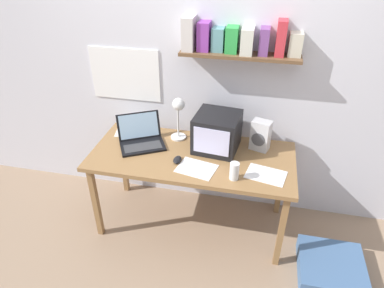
{
  "coord_description": "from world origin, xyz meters",
  "views": [
    {
      "loc": [
        0.49,
        -2.22,
        2.27
      ],
      "look_at": [
        0.0,
        0.0,
        0.84
      ],
      "focal_mm": 32.0,
      "sensor_mm": 36.0,
      "label": 1
    }
  ],
  "objects_px": {
    "space_heater": "(261,135)",
    "open_notebook": "(196,168)",
    "corner_desk": "(192,161)",
    "computer_mouse": "(177,160)",
    "juice_glass": "(234,172)",
    "printed_handout": "(266,175)",
    "floor_cushion": "(331,268)",
    "crt_monitor": "(217,132)",
    "desk_lamp": "(179,112)",
    "loose_paper_near_monitor": "(129,131)",
    "laptop": "(141,137)"
  },
  "relations": [
    {
      "from": "floor_cushion",
      "to": "space_heater",
      "type": "bearing_deg",
      "value": 140.81
    },
    {
      "from": "laptop",
      "to": "printed_handout",
      "type": "height_order",
      "value": "laptop"
    },
    {
      "from": "corner_desk",
      "to": "space_heater",
      "type": "xyz_separation_m",
      "value": [
        0.52,
        0.2,
        0.19
      ]
    },
    {
      "from": "desk_lamp",
      "to": "printed_handout",
      "type": "relative_size",
      "value": 1.25
    },
    {
      "from": "juice_glass",
      "to": "open_notebook",
      "type": "bearing_deg",
      "value": 168.19
    },
    {
      "from": "space_heater",
      "to": "loose_paper_near_monitor",
      "type": "bearing_deg",
      "value": -164.32
    },
    {
      "from": "laptop",
      "to": "space_heater",
      "type": "xyz_separation_m",
      "value": [
        0.98,
        0.13,
        0.07
      ]
    },
    {
      "from": "crt_monitor",
      "to": "computer_mouse",
      "type": "height_order",
      "value": "crt_monitor"
    },
    {
      "from": "space_heater",
      "to": "corner_desk",
      "type": "bearing_deg",
      "value": -141.15
    },
    {
      "from": "computer_mouse",
      "to": "laptop",
      "type": "bearing_deg",
      "value": 151.75
    },
    {
      "from": "crt_monitor",
      "to": "loose_paper_near_monitor",
      "type": "height_order",
      "value": "crt_monitor"
    },
    {
      "from": "corner_desk",
      "to": "printed_handout",
      "type": "distance_m",
      "value": 0.61
    },
    {
      "from": "printed_handout",
      "to": "juice_glass",
      "type": "bearing_deg",
      "value": -157.56
    },
    {
      "from": "computer_mouse",
      "to": "open_notebook",
      "type": "distance_m",
      "value": 0.18
    },
    {
      "from": "printed_handout",
      "to": "open_notebook",
      "type": "relative_size",
      "value": 0.99
    },
    {
      "from": "laptop",
      "to": "computer_mouse",
      "type": "xyz_separation_m",
      "value": [
        0.36,
        -0.2,
        -0.04
      ]
    },
    {
      "from": "printed_handout",
      "to": "floor_cushion",
      "type": "xyz_separation_m",
      "value": [
        0.58,
        -0.18,
        -0.68
      ]
    },
    {
      "from": "computer_mouse",
      "to": "floor_cushion",
      "type": "relative_size",
      "value": 0.22
    },
    {
      "from": "juice_glass",
      "to": "space_heater",
      "type": "height_order",
      "value": "space_heater"
    },
    {
      "from": "crt_monitor",
      "to": "printed_handout",
      "type": "bearing_deg",
      "value": -28.6
    },
    {
      "from": "desk_lamp",
      "to": "printed_handout",
      "type": "height_order",
      "value": "desk_lamp"
    },
    {
      "from": "corner_desk",
      "to": "open_notebook",
      "type": "bearing_deg",
      "value": -67.6
    },
    {
      "from": "juice_glass",
      "to": "corner_desk",
      "type": "bearing_deg",
      "value": 146.56
    },
    {
      "from": "floor_cushion",
      "to": "loose_paper_near_monitor",
      "type": "bearing_deg",
      "value": 162.61
    },
    {
      "from": "desk_lamp",
      "to": "laptop",
      "type": "bearing_deg",
      "value": 178.12
    },
    {
      "from": "laptop",
      "to": "loose_paper_near_monitor",
      "type": "height_order",
      "value": "laptop"
    },
    {
      "from": "printed_handout",
      "to": "floor_cushion",
      "type": "distance_m",
      "value": 0.91
    },
    {
      "from": "open_notebook",
      "to": "crt_monitor",
      "type": "bearing_deg",
      "value": 72.48
    },
    {
      "from": "juice_glass",
      "to": "open_notebook",
      "type": "relative_size",
      "value": 0.42
    },
    {
      "from": "loose_paper_near_monitor",
      "to": "computer_mouse",
      "type": "bearing_deg",
      "value": -33.68
    },
    {
      "from": "space_heater",
      "to": "open_notebook",
      "type": "height_order",
      "value": "space_heater"
    },
    {
      "from": "juice_glass",
      "to": "printed_handout",
      "type": "bearing_deg",
      "value": 22.44
    },
    {
      "from": "desk_lamp",
      "to": "juice_glass",
      "type": "distance_m",
      "value": 0.7
    },
    {
      "from": "open_notebook",
      "to": "floor_cushion",
      "type": "bearing_deg",
      "value": -7.43
    },
    {
      "from": "corner_desk",
      "to": "floor_cushion",
      "type": "relative_size",
      "value": 3.36
    },
    {
      "from": "laptop",
      "to": "computer_mouse",
      "type": "bearing_deg",
      "value": -56.89
    },
    {
      "from": "corner_desk",
      "to": "computer_mouse",
      "type": "xyz_separation_m",
      "value": [
        -0.09,
        -0.12,
        0.08
      ]
    },
    {
      "from": "space_heater",
      "to": "loose_paper_near_monitor",
      "type": "xyz_separation_m",
      "value": [
        -1.15,
        0.04,
        -0.13
      ]
    },
    {
      "from": "space_heater",
      "to": "floor_cushion",
      "type": "bearing_deg",
      "value": -21.68
    },
    {
      "from": "laptop",
      "to": "corner_desk",
      "type": "bearing_deg",
      "value": -38.33
    },
    {
      "from": "desk_lamp",
      "to": "space_heater",
      "type": "bearing_deg",
      "value": -21.01
    },
    {
      "from": "corner_desk",
      "to": "floor_cushion",
      "type": "distance_m",
      "value": 1.35
    },
    {
      "from": "corner_desk",
      "to": "loose_paper_near_monitor",
      "type": "relative_size",
      "value": 6.17
    },
    {
      "from": "desk_lamp",
      "to": "open_notebook",
      "type": "height_order",
      "value": "desk_lamp"
    },
    {
      "from": "juice_glass",
      "to": "computer_mouse",
      "type": "relative_size",
      "value": 1.27
    },
    {
      "from": "space_heater",
      "to": "loose_paper_near_monitor",
      "type": "distance_m",
      "value": 1.16
    },
    {
      "from": "corner_desk",
      "to": "juice_glass",
      "type": "bearing_deg",
      "value": -33.44
    },
    {
      "from": "laptop",
      "to": "desk_lamp",
      "type": "distance_m",
      "value": 0.39
    },
    {
      "from": "crt_monitor",
      "to": "printed_handout",
      "type": "xyz_separation_m",
      "value": [
        0.41,
        -0.29,
        -0.15
      ]
    },
    {
      "from": "corner_desk",
      "to": "floor_cushion",
      "type": "xyz_separation_m",
      "value": [
        1.16,
        -0.32,
        -0.61
      ]
    }
  ]
}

